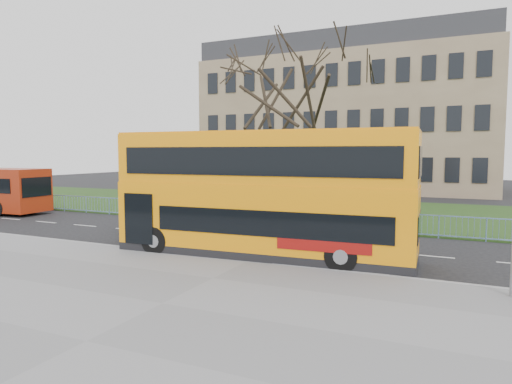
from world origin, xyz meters
TOP-DOWN VIEW (x-y plane):
  - ground at (0.00, 0.00)m, footprint 120.00×120.00m
  - pavement at (0.00, -6.75)m, footprint 80.00×10.50m
  - kerb at (0.00, -1.55)m, footprint 80.00×0.20m
  - grass_verge at (0.00, 14.30)m, footprint 80.00×15.40m
  - guard_railing at (0.00, 6.60)m, footprint 40.00×0.12m
  - bare_tree at (-3.00, 10.00)m, footprint 8.97×8.97m
  - civic_building at (-5.00, 35.00)m, footprint 30.00×15.00m
  - yellow_bus at (-0.00, -0.35)m, footprint 11.49×3.30m

SIDE VIEW (x-z plane):
  - ground at x=0.00m, z-range 0.00..0.00m
  - grass_verge at x=0.00m, z-range 0.00..0.08m
  - pavement at x=0.00m, z-range 0.00..0.12m
  - kerb at x=0.00m, z-range 0.00..0.14m
  - guard_railing at x=0.00m, z-range 0.00..1.10m
  - yellow_bus at x=0.00m, z-range 0.17..4.93m
  - bare_tree at x=-3.00m, z-range 0.08..12.90m
  - civic_building at x=-5.00m, z-range 0.00..14.00m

